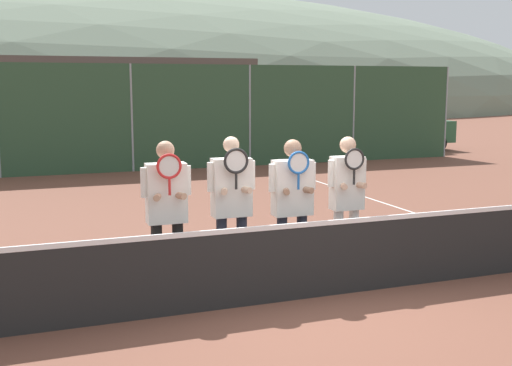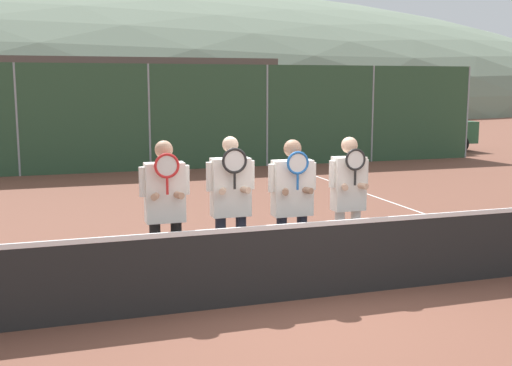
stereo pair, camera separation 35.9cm
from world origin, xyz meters
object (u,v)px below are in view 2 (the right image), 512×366
object	(u,v)px
car_left_of_center	(140,133)
car_right_of_center	(413,127)
player_rightmost	(349,195)
player_center_left	(231,200)
player_center_right	(292,198)
player_leftmost	(165,205)
car_center	(286,128)

from	to	relation	value
car_left_of_center	car_right_of_center	bearing A→B (deg)	-1.25
car_left_of_center	player_rightmost	bearing A→B (deg)	-86.36
player_center_left	player_center_right	size ratio (longest dim) A/B	1.03
player_center_right	player_rightmost	size ratio (longest dim) A/B	1.00
player_leftmost	car_center	distance (m)	15.02
car_center	car_right_of_center	distance (m)	4.91
car_right_of_center	car_left_of_center	bearing A→B (deg)	178.75
player_center_right	car_right_of_center	size ratio (longest dim) A/B	0.41
car_center	player_leftmost	bearing A→B (deg)	-115.92
player_rightmost	car_left_of_center	xyz separation A→B (m)	(-0.86, 13.47, -0.19)
player_center_left	car_left_of_center	xyz separation A→B (m)	(0.71, 13.46, -0.22)
player_center_left	car_right_of_center	world-z (taller)	player_center_left
car_left_of_center	car_center	xyz separation A→B (m)	(5.04, 0.01, 0.07)
car_left_of_center	car_right_of_center	size ratio (longest dim) A/B	1.07
player_center_right	player_rightmost	distance (m)	0.81
player_rightmost	car_center	distance (m)	14.11
player_center_right	player_rightmost	world-z (taller)	player_rightmost
player_center_right	player_rightmost	bearing A→B (deg)	5.79
player_center_left	car_center	xyz separation A→B (m)	(5.76, 13.47, -0.15)
player_center_left	player_rightmost	xyz separation A→B (m)	(1.57, -0.01, -0.03)
player_rightmost	car_left_of_center	bearing A→B (deg)	93.64
player_rightmost	player_center_left	bearing A→B (deg)	179.78
player_leftmost	player_center_left	distance (m)	0.81
player_center_left	car_right_of_center	bearing A→B (deg)	51.18
player_leftmost	player_rightmost	bearing A→B (deg)	0.70
player_leftmost	player_center_left	world-z (taller)	player_center_left
player_rightmost	car_left_of_center	size ratio (longest dim) A/B	0.39
car_left_of_center	car_center	bearing A→B (deg)	0.12
player_center_left	car_left_of_center	size ratio (longest dim) A/B	0.40
player_center_left	car_center	size ratio (longest dim) A/B	0.43
player_leftmost	player_center_right	distance (m)	1.57
player_rightmost	car_right_of_center	size ratio (longest dim) A/B	0.41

